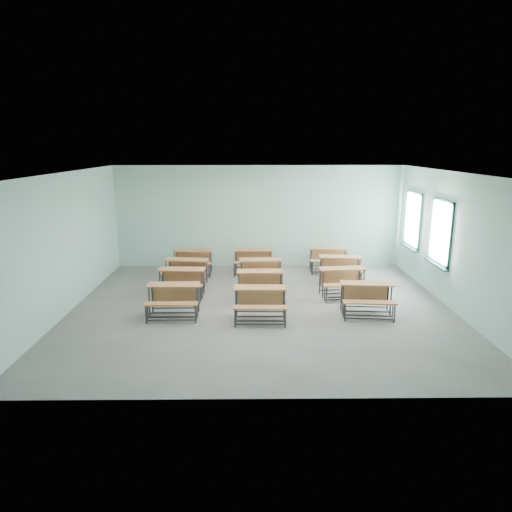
# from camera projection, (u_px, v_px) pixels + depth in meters

# --- Properties ---
(room) EXTENTS (9.04, 8.04, 3.24)m
(room) POSITION_uv_depth(u_px,v_px,m) (265.00, 243.00, 10.54)
(room) COLOR gray
(room) RESTS_ON ground
(desk_unit_r0c0) EXTENTS (1.18, 0.80, 0.73)m
(desk_unit_r0c0) POSITION_uv_depth(u_px,v_px,m) (173.00, 295.00, 10.29)
(desk_unit_r0c0) COLOR #AC6B3E
(desk_unit_r0c0) RESTS_ON ground
(desk_unit_r0c1) EXTENTS (1.18, 0.81, 0.73)m
(desk_unit_r0c1) POSITION_uv_depth(u_px,v_px,m) (260.00, 299.00, 10.06)
(desk_unit_r0c1) COLOR #AC6B3E
(desk_unit_r0c1) RESTS_ON ground
(desk_unit_r0c2) EXTENTS (1.22, 0.87, 0.73)m
(desk_unit_r0c2) POSITION_uv_depth(u_px,v_px,m) (367.00, 294.00, 10.37)
(desk_unit_r0c2) COLOR #AC6B3E
(desk_unit_r0c2) RESTS_ON ground
(desk_unit_r1c0) EXTENTS (1.21, 0.84, 0.73)m
(desk_unit_r1c0) POSITION_uv_depth(u_px,v_px,m) (181.00, 279.00, 11.58)
(desk_unit_r1c0) COLOR #AC6B3E
(desk_unit_r1c0) RESTS_ON ground
(desk_unit_r1c1) EXTENTS (1.18, 0.80, 0.73)m
(desk_unit_r1c1) POSITION_uv_depth(u_px,v_px,m) (260.00, 281.00, 11.39)
(desk_unit_r1c1) COLOR #AC6B3E
(desk_unit_r1c1) RESTS_ON ground
(desk_unit_r1c2) EXTENTS (1.24, 0.90, 0.73)m
(desk_unit_r1c2) POSITION_uv_depth(u_px,v_px,m) (343.00, 278.00, 11.64)
(desk_unit_r1c2) COLOR #AC6B3E
(desk_unit_r1c2) RESTS_ON ground
(desk_unit_r2c0) EXTENTS (1.25, 0.91, 0.73)m
(desk_unit_r2c0) POSITION_uv_depth(u_px,v_px,m) (186.00, 268.00, 12.57)
(desk_unit_r2c0) COLOR #AC6B3E
(desk_unit_r2c0) RESTS_ON ground
(desk_unit_r2c1) EXTENTS (1.21, 0.85, 0.73)m
(desk_unit_r2c1) POSITION_uv_depth(u_px,v_px,m) (261.00, 269.00, 12.55)
(desk_unit_r2c1) COLOR #AC6B3E
(desk_unit_r2c1) RESTS_ON ground
(desk_unit_r2c2) EXTENTS (1.24, 0.90, 0.73)m
(desk_unit_r2c2) POSITION_uv_depth(u_px,v_px,m) (340.00, 265.00, 12.87)
(desk_unit_r2c2) COLOR #AC6B3E
(desk_unit_r2c2) RESTS_ON ground
(desk_unit_r3c0) EXTENTS (1.17, 0.79, 0.73)m
(desk_unit_r3c0) POSITION_uv_depth(u_px,v_px,m) (193.00, 258.00, 13.70)
(desk_unit_r3c0) COLOR #AC6B3E
(desk_unit_r3c0) RESTS_ON ground
(desk_unit_r3c1) EXTENTS (1.22, 0.86, 0.73)m
(desk_unit_r3c1) POSITION_uv_depth(u_px,v_px,m) (253.00, 258.00, 13.78)
(desk_unit_r3c1) COLOR #AC6B3E
(desk_unit_r3c1) RESTS_ON ground
(desk_unit_r3c2) EXTENTS (1.20, 0.83, 0.73)m
(desk_unit_r3c2) POSITION_uv_depth(u_px,v_px,m) (329.00, 256.00, 13.99)
(desk_unit_r3c2) COLOR #AC6B3E
(desk_unit_r3c2) RESTS_ON ground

